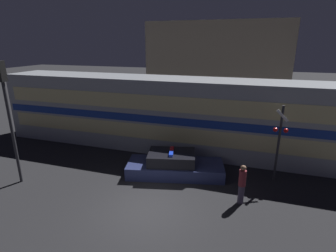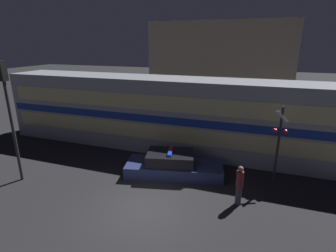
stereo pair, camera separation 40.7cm
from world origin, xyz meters
name	(u,v)px [view 1 (the left image)]	position (x,y,z in m)	size (l,w,h in m)	color
ground_plane	(147,210)	(0.00, 0.00, 0.00)	(120.00, 120.00, 0.00)	black
train	(162,113)	(-1.63, 6.77, 2.26)	(21.71, 2.97, 4.53)	#999EA5
police_car	(174,166)	(0.22, 3.27, 0.50)	(5.22, 2.94, 1.35)	navy
pedestrian	(242,184)	(3.65, 1.66, 0.92)	(0.30, 0.30, 1.78)	#3F384C
crossing_signal_near	(279,140)	(5.15, 4.17, 2.16)	(0.67, 0.28, 3.83)	#2D2D33
traffic_light_corner	(7,104)	(-6.81, 0.25, 3.94)	(0.30, 0.46, 5.84)	#2D2D33
building_left	(217,71)	(0.65, 15.46, 4.13)	(11.69, 5.05, 8.27)	#726656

